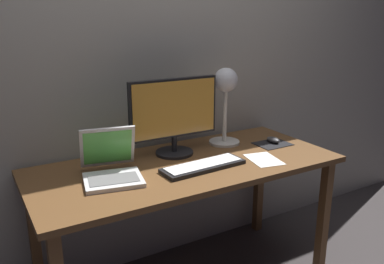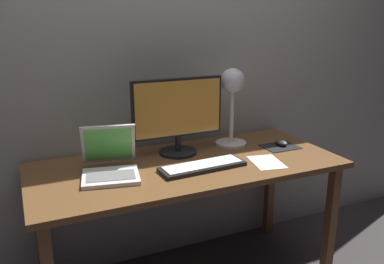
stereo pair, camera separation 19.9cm
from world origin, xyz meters
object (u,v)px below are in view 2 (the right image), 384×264
monitor (178,113)px  keyboard_main (203,166)px  mouse (281,142)px  desk_lamp (232,92)px  laptop (110,161)px

monitor → keyboard_main: bearing=-84.7°
keyboard_main → mouse: 0.59m
desk_lamp → monitor: bearing=-177.1°
desk_lamp → mouse: (0.26, -0.14, -0.30)m
monitor → laptop: monitor is taller
keyboard_main → laptop: (-0.44, 0.13, 0.05)m
keyboard_main → desk_lamp: desk_lamp is taller
keyboard_main → desk_lamp: (0.32, 0.28, 0.30)m
keyboard_main → desk_lamp: 0.52m
monitor → mouse: (0.60, -0.12, -0.21)m
laptop → desk_lamp: size_ratio=0.78×
keyboard_main → mouse: bearing=13.5°
mouse → keyboard_main: bearing=-166.5°
monitor → mouse: bearing=-11.7°
desk_lamp → mouse: 0.42m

